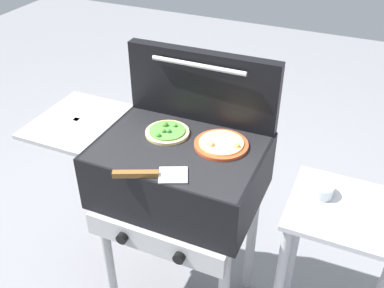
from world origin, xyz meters
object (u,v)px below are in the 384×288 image
(topping_bowl_far, at_px, (320,190))
(prep_table, at_px, (341,258))
(pizza_veggie, at_px, (167,132))
(pizza_cheese, at_px, (221,144))
(spatula, at_px, (151,174))
(grill, at_px, (177,175))

(topping_bowl_far, bearing_deg, prep_table, -16.58)
(pizza_veggie, bearing_deg, pizza_cheese, 1.30)
(prep_table, distance_m, topping_bowl_far, 0.29)
(spatula, distance_m, prep_table, 0.78)
(prep_table, bearing_deg, topping_bowl_far, 163.42)
(spatula, xyz_separation_m, topping_bowl_far, (0.55, 0.25, -0.07))
(grill, relative_size, topping_bowl_far, 10.15)
(grill, bearing_deg, topping_bowl_far, 4.39)
(grill, xyz_separation_m, spatula, (0.00, -0.21, 0.15))
(topping_bowl_far, bearing_deg, grill, -175.61)
(pizza_veggie, relative_size, prep_table, 0.22)
(spatula, relative_size, prep_table, 0.32)
(spatula, relative_size, topping_bowl_far, 2.75)
(pizza_veggie, bearing_deg, spatula, -75.31)
(pizza_veggie, relative_size, topping_bowl_far, 1.85)
(grill, distance_m, spatula, 0.26)
(pizza_cheese, bearing_deg, grill, -158.33)
(grill, bearing_deg, prep_table, 0.37)
(pizza_cheese, relative_size, topping_bowl_far, 2.20)
(pizza_cheese, xyz_separation_m, spatula, (-0.16, -0.27, -0.00))
(pizza_veggie, distance_m, topping_bowl_far, 0.62)
(topping_bowl_far, bearing_deg, pizza_cheese, 176.87)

